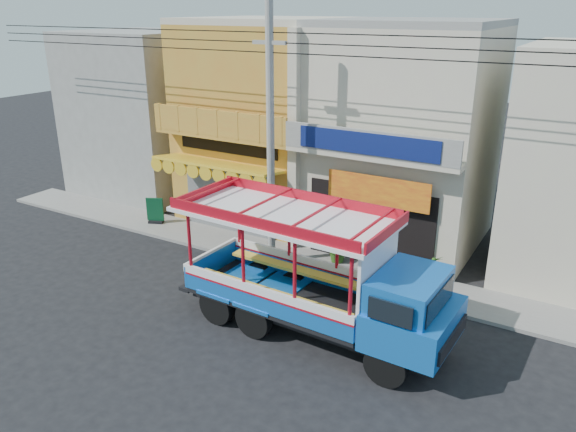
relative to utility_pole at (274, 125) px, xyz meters
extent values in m
plane|color=black|center=(0.85, -3.30, -5.03)|extent=(90.00, 90.00, 0.00)
cube|color=slate|center=(0.85, 0.70, -4.97)|extent=(30.00, 2.00, 0.12)
cube|color=#C67F2C|center=(-3.15, 4.70, -1.03)|extent=(6.00, 6.00, 8.00)
cube|color=#595B5E|center=(-3.15, 1.68, -3.63)|extent=(4.20, 0.10, 2.60)
cube|color=gold|center=(-3.15, 0.95, -1.98)|extent=(5.20, 1.50, 0.31)
cube|color=#C67F2C|center=(-3.15, 1.35, -0.98)|extent=(6.00, 0.70, 0.18)
cube|color=#C67F2C|center=(-3.15, 1.05, -0.43)|extent=(6.00, 0.12, 0.95)
cube|color=black|center=(-3.15, 1.67, -1.48)|extent=(4.50, 0.04, 0.45)
cube|color=beige|center=(-3.15, 4.70, 3.09)|extent=(6.00, 6.00, 0.24)
cube|color=beige|center=(2.85, 4.70, -1.03)|extent=(6.00, 6.00, 8.00)
cube|color=black|center=(2.85, 1.68, -3.53)|extent=(4.60, 0.12, 2.80)
cube|color=#FEA81A|center=(3.15, 1.40, -2.13)|extent=(3.60, 0.05, 1.00)
cube|color=beige|center=(2.85, 1.35, -0.98)|extent=(6.00, 0.70, 0.18)
cube|color=gray|center=(2.85, 1.05, -0.48)|extent=(6.00, 0.12, 0.85)
cube|color=navy|center=(2.85, 0.98, -0.48)|extent=(4.80, 0.06, 0.70)
cube|color=gray|center=(2.85, 4.70, 3.09)|extent=(6.00, 6.00, 0.24)
cube|color=beige|center=(-0.15, 1.55, -1.03)|extent=(0.35, 0.30, 8.00)
cube|color=gray|center=(-10.15, 4.70, -1.23)|extent=(6.00, 6.00, 7.60)
cylinder|color=gray|center=(-0.15, 0.00, -0.53)|extent=(0.26, 0.26, 9.00)
cube|color=gray|center=(-0.15, 0.00, 2.57)|extent=(1.20, 0.12, 0.12)
cylinder|color=black|center=(0.85, 0.00, 2.27)|extent=(28.00, 0.04, 0.04)
cylinder|color=black|center=(0.85, 0.00, 2.57)|extent=(28.00, 0.04, 0.04)
cylinder|color=black|center=(0.85, 0.00, 2.87)|extent=(28.00, 0.04, 0.04)
cylinder|color=black|center=(5.83, -4.38, -4.48)|extent=(1.11, 0.35, 1.09)
cylinder|color=black|center=(5.92, -2.30, -4.48)|extent=(1.11, 0.35, 1.09)
cylinder|color=black|center=(1.90, -4.21, -4.48)|extent=(1.11, 0.35, 1.09)
cylinder|color=black|center=(1.98, -2.14, -4.48)|extent=(1.11, 0.35, 1.09)
cylinder|color=black|center=(0.58, -4.16, -4.48)|extent=(1.11, 0.35, 1.09)
cylinder|color=black|center=(0.67, -2.08, -4.48)|extent=(1.11, 0.35, 1.09)
cube|color=black|center=(3.25, -3.23, -4.38)|extent=(7.43, 2.12, 0.31)
cube|color=blue|center=(6.10, -3.35, -3.77)|extent=(2.07, 2.49, 0.99)
cube|color=blue|center=(5.93, -3.35, -2.90)|extent=(1.63, 2.28, 0.82)
cube|color=black|center=(6.70, -3.38, -2.95)|extent=(0.15, 1.93, 0.60)
cube|color=black|center=(2.35, -3.19, -4.16)|extent=(5.52, 2.64, 0.13)
cube|color=blue|center=(2.30, -4.35, -3.77)|extent=(5.42, 0.32, 0.66)
cube|color=white|center=(2.30, -4.35, -3.48)|extent=(5.42, 0.33, 0.24)
cube|color=blue|center=(2.40, -2.03, -3.77)|extent=(5.42, 0.32, 0.66)
cube|color=white|center=(2.40, -2.03, -3.48)|extent=(5.42, 0.33, 0.24)
cylinder|color=#B50E1C|center=(-0.24, -4.22, -2.57)|extent=(0.10, 0.10, 1.75)
cylinder|color=#B50E1C|center=(-0.14, -1.95, -2.57)|extent=(0.10, 0.10, 1.75)
cube|color=white|center=(5.08, -3.31, -2.92)|extent=(0.18, 2.22, 2.46)
cube|color=white|center=(2.24, -3.19, -1.69)|extent=(6.19, 2.94, 0.11)
cube|color=#B50E1C|center=(2.24, -3.19, -1.50)|extent=(5.96, 2.82, 0.28)
cube|color=black|center=(-6.34, 0.75, -4.86)|extent=(0.68, 0.54, 0.11)
cube|color=#0B3E21|center=(-6.34, 0.75, -4.31)|extent=(0.68, 0.36, 0.98)
imported|color=#2B5819|center=(1.92, 1.17, -4.40)|extent=(1.10, 1.02, 1.02)
imported|color=#2B5819|center=(4.27, 0.73, -4.46)|extent=(0.64, 0.64, 0.91)
imported|color=#2B5819|center=(5.33, 1.25, -4.43)|extent=(0.74, 0.74, 0.97)
camera|label=1|loc=(9.54, -15.41, 3.63)|focal=35.00mm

